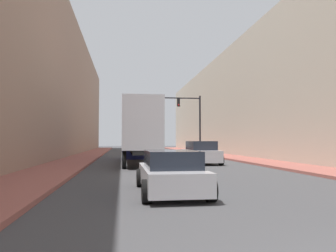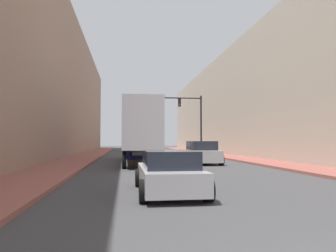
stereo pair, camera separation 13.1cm
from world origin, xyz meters
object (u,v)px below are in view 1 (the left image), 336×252
at_px(sedan_car, 170,173).
at_px(suv_car, 200,153).
at_px(semi_truck, 138,131).
at_px(traffic_signal_gantry, 185,114).

distance_m(sedan_car, suv_car, 13.44).
bearing_deg(semi_truck, sedan_car, -88.60).
bearing_deg(sedan_car, semi_truck, 91.40).
relative_size(semi_truck, sedan_car, 3.00).
distance_m(semi_truck, suv_car, 5.02).
distance_m(semi_truck, sedan_car, 14.68).
bearing_deg(traffic_signal_gantry, suv_car, -95.97).
bearing_deg(suv_car, sedan_car, -107.59).
height_order(suv_car, traffic_signal_gantry, traffic_signal_gantry).
relative_size(semi_truck, traffic_signal_gantry, 1.78).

